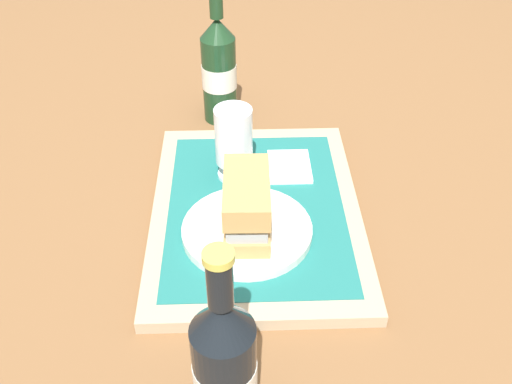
{
  "coord_description": "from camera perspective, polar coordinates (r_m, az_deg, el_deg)",
  "views": [
    {
      "loc": [
        -0.68,
        0.02,
        0.6
      ],
      "look_at": [
        0.0,
        0.0,
        0.05
      ],
      "focal_mm": 40.81,
      "sensor_mm": 36.0,
      "label": 1
    }
  ],
  "objects": [
    {
      "name": "ground_plane",
      "position": [
        0.91,
        0.0,
        -2.44
      ],
      "size": [
        3.0,
        3.0,
        0.0
      ],
      "primitive_type": "plane",
      "color": "brown"
    },
    {
      "name": "beer_glass",
      "position": [
        0.92,
        -2.19,
        4.98
      ],
      "size": [
        0.06,
        0.06,
        0.12
      ],
      "color": "silver",
      "rests_on": "placemat"
    },
    {
      "name": "napkin_folded",
      "position": [
        0.98,
        3.31,
        2.51
      ],
      "size": [
        0.09,
        0.07,
        0.01
      ],
      "primitive_type": "cube",
      "color": "white",
      "rests_on": "placemat"
    },
    {
      "name": "placemat",
      "position": [
        0.9,
        0.0,
        -1.45
      ],
      "size": [
        0.38,
        0.27,
        0.0
      ],
      "primitive_type": "cube",
      "color": "#1E6B66",
      "rests_on": "tray"
    },
    {
      "name": "tray",
      "position": [
        0.91,
        0.0,
        -1.96
      ],
      "size": [
        0.44,
        0.32,
        0.02
      ],
      "primitive_type": "cube",
      "color": "tan",
      "rests_on": "ground_plane"
    },
    {
      "name": "beer_bottle",
      "position": [
        1.1,
        -3.65,
        11.94
      ],
      "size": [
        0.07,
        0.07,
        0.27
      ],
      "color": "#19381E",
      "rests_on": "ground_plane"
    },
    {
      "name": "second_bottle",
      "position": [
        0.6,
        -3.08,
        -16.89
      ],
      "size": [
        0.07,
        0.07,
        0.27
      ],
      "color": "black",
      "rests_on": "ground_plane"
    },
    {
      "name": "sandwich",
      "position": [
        0.82,
        -0.92,
        -1.05
      ],
      "size": [
        0.13,
        0.07,
        0.08
      ],
      "rotation": [
        0.0,
        0.0,
        -0.02
      ],
      "color": "tan",
      "rests_on": "plate"
    },
    {
      "name": "plate",
      "position": [
        0.85,
        -0.88,
        -3.78
      ],
      "size": [
        0.19,
        0.19,
        0.01
      ],
      "primitive_type": "cylinder",
      "color": "silver",
      "rests_on": "placemat"
    }
  ]
}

